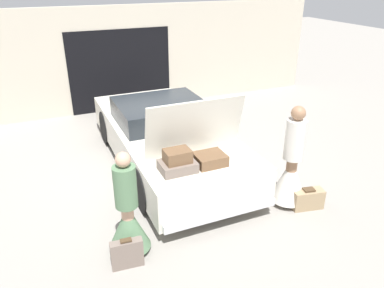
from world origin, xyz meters
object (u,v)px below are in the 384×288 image
(car, at_px, (166,137))
(person_right, at_px, (291,170))
(suitcase_beside_left_person, at_px, (127,254))
(person_left, at_px, (128,218))
(suitcase_beside_right_person, at_px, (308,199))

(car, xyz_separation_m, person_right, (1.39, -2.21, 0.04))
(car, relative_size, person_right, 2.79)
(suitcase_beside_left_person, bearing_deg, person_left, 68.81)
(suitcase_beside_right_person, bearing_deg, person_right, 127.01)
(car, height_order, suitcase_beside_left_person, car)
(person_right, bearing_deg, person_left, 88.28)
(person_left, height_order, suitcase_beside_left_person, person_left)
(car, xyz_separation_m, person_left, (-1.38, -2.31, -0.03))
(car, distance_m, person_right, 2.61)
(car, bearing_deg, person_left, -120.93)
(car, height_order, person_left, car)
(person_right, distance_m, suitcase_beside_left_person, 2.95)
(suitcase_beside_left_person, bearing_deg, suitcase_beside_right_person, 2.60)
(person_left, xyz_separation_m, suitcase_beside_left_person, (-0.12, -0.30, -0.34))
(person_left, height_order, suitcase_beside_right_person, person_left)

